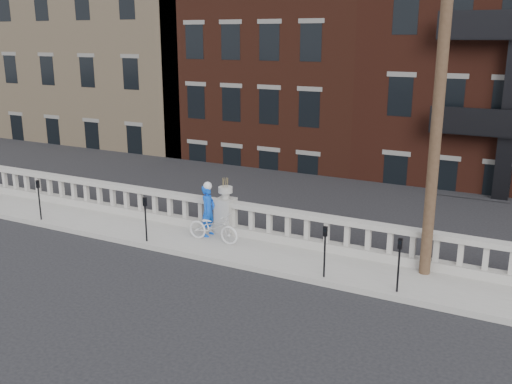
% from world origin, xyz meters
% --- Properties ---
extents(ground, '(120.00, 120.00, 0.00)m').
position_xyz_m(ground, '(0.00, 0.00, 0.00)').
color(ground, black).
rests_on(ground, ground).
extents(sidewalk, '(32.00, 2.20, 0.15)m').
position_xyz_m(sidewalk, '(0.00, 3.00, 0.07)').
color(sidewalk, '#99958E').
rests_on(sidewalk, ground).
extents(balustrade, '(28.00, 0.34, 1.03)m').
position_xyz_m(balustrade, '(0.00, 3.95, 0.64)').
color(balustrade, '#99958E').
rests_on(balustrade, sidewalk).
extents(planter_pedestal, '(0.55, 0.55, 1.76)m').
position_xyz_m(planter_pedestal, '(0.00, 3.95, 0.83)').
color(planter_pedestal, '#99958E').
rests_on(planter_pedestal, sidewalk).
extents(lower_level, '(80.00, 44.00, 20.80)m').
position_xyz_m(lower_level, '(0.56, 23.04, 2.63)').
color(lower_level, '#605E59').
rests_on(lower_level, ground).
extents(utility_pole, '(1.60, 0.28, 10.00)m').
position_xyz_m(utility_pole, '(6.20, 3.60, 5.24)').
color(utility_pole, '#422D1E').
rests_on(utility_pole, sidewalk).
extents(parking_meter_b, '(0.10, 0.09, 1.36)m').
position_xyz_m(parking_meter_b, '(-6.14, 2.15, 1.00)').
color(parking_meter_b, black).
rests_on(parking_meter_b, sidewalk).
extents(parking_meter_c, '(0.10, 0.09, 1.36)m').
position_xyz_m(parking_meter_c, '(-1.70, 2.15, 1.00)').
color(parking_meter_c, black).
rests_on(parking_meter_c, sidewalk).
extents(parking_meter_d, '(0.10, 0.09, 1.36)m').
position_xyz_m(parking_meter_d, '(3.98, 2.15, 1.00)').
color(parking_meter_d, black).
rests_on(parking_meter_d, sidewalk).
extents(parking_meter_e, '(0.10, 0.09, 1.36)m').
position_xyz_m(parking_meter_e, '(5.85, 2.15, 1.00)').
color(parking_meter_e, black).
rests_on(parking_meter_e, sidewalk).
extents(bicycle, '(1.68, 0.59, 0.88)m').
position_xyz_m(bicycle, '(0.09, 3.06, 0.59)').
color(bicycle, silver).
rests_on(bicycle, sidewalk).
extents(cyclist, '(0.41, 0.60, 1.60)m').
position_xyz_m(cyclist, '(-0.32, 3.45, 0.95)').
color(cyclist, blue).
rests_on(cyclist, sidewalk).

